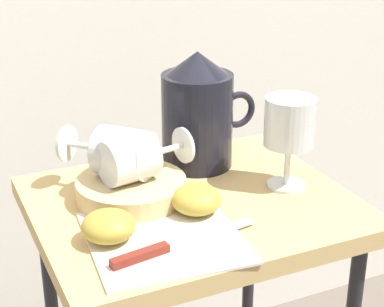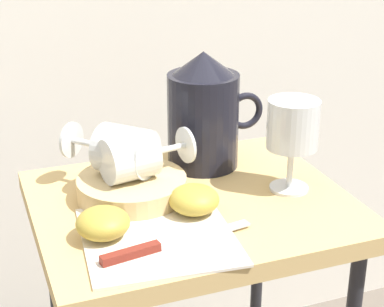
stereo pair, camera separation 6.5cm
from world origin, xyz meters
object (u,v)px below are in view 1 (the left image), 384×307
Objects in this scene: wine_glass_tipped_near at (132,159)px; apple_half_left at (109,226)px; basket_tray at (131,190)px; knife at (164,248)px; pitcher at (198,120)px; table at (192,245)px; wine_glass_tipped_far at (122,152)px; wine_glass_upright at (290,127)px; apple_half_right at (196,199)px.

wine_glass_tipped_near is 0.14m from apple_half_left.
knife is (-0.01, -0.17, -0.01)m from basket_tray.
wine_glass_tipped_near is at bearing -150.55° from pitcher.
table is at bearing -118.60° from pitcher.
pitcher is (0.15, 0.08, 0.07)m from basket_tray.
basket_tray is at bearing -72.44° from wine_glass_tipped_far.
wine_glass_upright is at bearing 8.86° from apple_half_left.
wine_glass_tipped_near is 0.18m from knife.
basket_tray is at bearing -151.55° from pitcher.
wine_glass_tipped_far is at bearing 110.14° from wine_glass_tipped_near.
pitcher reaches higher than wine_glass_tipped_near.
knife is (-0.09, -0.08, -0.02)m from apple_half_right.
pitcher is at bearing 123.30° from wine_glass_upright.
wine_glass_upright is at bearing -13.59° from basket_tray.
knife is (-0.10, -0.13, 0.09)m from table.
apple_half_left is at bearing -170.89° from apple_half_right.
pitcher is 2.69× the size of apple_half_left.
pitcher reaches higher than basket_tray.
wine_glass_upright is 0.30m from knife.
wine_glass_upright is 0.98× the size of wine_glass_tipped_far.
wine_glass_tipped_far is (-0.09, 0.06, 0.16)m from table.
table is 4.49× the size of wine_glass_tipped_near.
wine_glass_tipped_far is 0.69× the size of knife.
pitcher is at bearing 61.40° from table.
knife is (-0.01, -0.19, -0.07)m from wine_glass_tipped_far.
wine_glass_tipped_near is at bearing 166.84° from wine_glass_upright.
wine_glass_tipped_near is 0.98× the size of wine_glass_tipped_far.
wine_glass_upright reaches higher than apple_half_left.
wine_glass_upright is 0.27m from wine_glass_tipped_far.
wine_glass_tipped_near is at bearing 55.42° from apple_half_left.
knife is (-0.26, -0.11, -0.10)m from wine_glass_upright.
basket_tray reaches higher than table.
pitcher reaches higher than knife.
wine_glass_tipped_far is (-0.01, 0.02, 0.00)m from wine_glass_tipped_near.
table is 0.25m from wine_glass_upright.
basket_tray is 0.19m from pitcher.
table is 3.01× the size of knife.
pitcher reaches higher than wine_glass_tipped_far.
knife is at bearing -94.76° from basket_tray.
pitcher is 1.31× the size of wine_glass_tipped_far.
wine_glass_tipped_near is 0.12m from apple_half_right.
wine_glass_upright is 0.20m from apple_half_right.
basket_tray reaches higher than knife.
wine_glass_tipped_near is (-0.25, 0.06, -0.03)m from wine_glass_upright.
wine_glass_tipped_far is 0.15m from apple_half_left.
wine_glass_tipped_far is at bearing 107.56° from basket_tray.
basket_tray is 0.13m from apple_half_left.
apple_half_right is (0.07, -0.08, -0.05)m from wine_glass_tipped_near.
apple_half_right is (0.07, -0.09, 0.01)m from basket_tray.
knife is at bearing -123.47° from pitcher.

